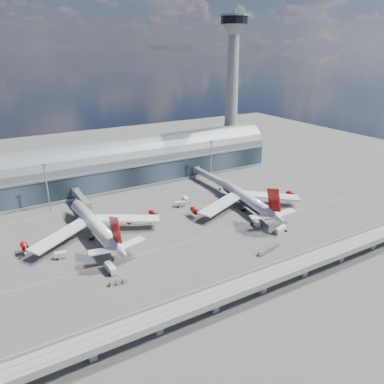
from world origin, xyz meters
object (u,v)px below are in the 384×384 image
floodlight_mast_right (211,159)px  service_truck_5 (180,204)px  cargo_train_0 (118,282)px  cargo_train_1 (269,249)px  cargo_train_2 (284,224)px  airliner_right (247,199)px  service_truck_2 (281,229)px  service_truck_0 (111,268)px  service_truck_1 (61,255)px  control_tower (232,91)px  airliner_left (96,225)px  service_truck_4 (186,200)px  floodlight_mast_left (47,187)px  service_truck_3 (256,223)px

floodlight_mast_right → service_truck_5: size_ratio=4.34×
cargo_train_0 → cargo_train_1: cargo_train_1 is taller
cargo_train_1 → cargo_train_2: 26.99m
airliner_right → service_truck_2: 30.02m
service_truck_0 → service_truck_1: (-14.22, 19.99, -0.21)m
cargo_train_0 → cargo_train_2: cargo_train_2 is taller
floodlight_mast_right → cargo_train_0: (-91.69, -79.92, -12.83)m
service_truck_5 → floodlight_mast_right: bearing=-30.3°
service_truck_1 → cargo_train_1: size_ratio=0.36×
control_tower → cargo_train_0: control_tower is taller
cargo_train_0 → service_truck_2: bearing=-98.2°
control_tower → airliner_left: 147.85m
floodlight_mast_right → service_truck_2: 80.89m
cargo_train_1 → service_truck_4: bearing=16.4°
floodlight_mast_left → floodlight_mast_right: (100.00, 0.00, 0.00)m
control_tower → floodlight_mast_right: bearing=-141.3°
control_tower → service_truck_2: bearing=-114.1°
service_truck_3 → service_truck_0: bearing=-159.1°
service_truck_2 → airliner_right: bearing=-20.8°
airliner_left → floodlight_mast_left: bearing=103.9°
floodlight_mast_left → airliner_right: (90.55, -49.35, -8.31)m
cargo_train_0 → control_tower: bearing=-58.5°
control_tower → service_truck_1: size_ratio=21.27×
control_tower → airliner_left: control_tower is taller
service_truck_1 → cargo_train_1: (76.87, -38.28, -0.39)m
floodlight_mast_right → service_truck_3: bearing=-104.8°
service_truck_2 → service_truck_4: (-20.27, 53.54, 0.11)m
control_tower → cargo_train_0: (-126.69, -107.92, -50.84)m
service_truck_0 → service_truck_2: (78.85, -7.83, -0.19)m
floodlight_mast_right → cargo_train_2: floodlight_mast_right is taller
airliner_left → service_truck_0: bearing=-100.3°
floodlight_mast_left → service_truck_1: bearing=-96.5°
floodlight_mast_left → service_truck_0: floodlight_mast_left is taller
floodlight_mast_right → service_truck_5: floodlight_mast_right is taller
service_truck_3 → service_truck_2: bearing=-46.2°
floodlight_mast_left → service_truck_3: floodlight_mast_left is taller
floodlight_mast_right → cargo_train_0: size_ratio=3.67×
airliner_right → cargo_train_2: size_ratio=9.57×
service_truck_0 → cargo_train_2: 85.24m
service_truck_2 → service_truck_3: bearing=10.9°
service_truck_1 → service_truck_2: bearing=-93.7°
floodlight_mast_right → airliner_left: (-87.68, -40.56, -7.89)m
floodlight_mast_left → service_truck_5: 69.06m
service_truck_1 → service_truck_3: bearing=-87.9°
airliner_left → service_truck_1: size_ratio=13.61×
cargo_train_0 → cargo_train_1: size_ratio=0.52×
airliner_right → service_truck_1: size_ratio=13.36×
airliner_right → service_truck_4: size_ratio=12.39×
control_tower → cargo_train_2: bearing=-112.0°
service_truck_0 → airliner_right: bearing=11.3°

